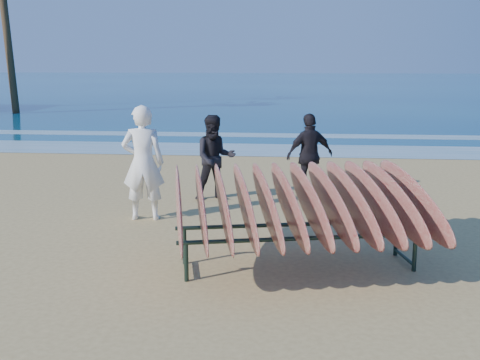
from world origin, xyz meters
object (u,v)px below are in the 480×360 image
(person_dark_b, at_px, (310,155))
(person_white, at_px, (143,163))
(person_dark_a, at_px, (215,158))
(surfboard_rack, at_px, (299,203))

(person_dark_b, bearing_deg, person_white, 10.85)
(person_white, relative_size, person_dark_a, 1.18)
(surfboard_rack, height_order, person_dark_b, person_dark_b)
(surfboard_rack, relative_size, person_dark_a, 2.21)
(person_dark_a, bearing_deg, person_dark_b, -1.00)
(person_white, bearing_deg, person_dark_a, -130.59)
(surfboard_rack, xyz_separation_m, person_white, (-2.63, 2.21, 0.10))
(person_dark_a, distance_m, person_dark_b, 1.89)
(person_white, xyz_separation_m, person_dark_b, (2.85, 2.01, -0.15))
(surfboard_rack, bearing_deg, person_dark_b, 74.52)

